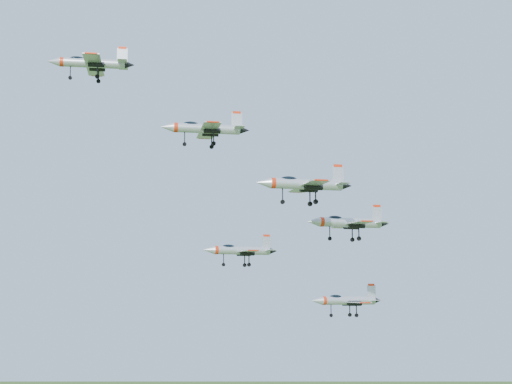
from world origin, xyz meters
name	(u,v)px	position (x,y,z in m)	size (l,w,h in m)	color
jet_lead	(90,63)	(-17.40, 7.71, 158.65)	(12.74, 10.87, 3.48)	#B7BDC5
jet_left_high	(204,128)	(-0.27, 4.23, 149.62)	(13.74, 11.66, 3.72)	#B7BDC5
jet_right_high	(303,184)	(6.34, -14.82, 138.78)	(13.28, 11.19, 3.57)	#B7BDC5
jet_left_low	(240,250)	(5.61, 3.75, 130.96)	(12.01, 10.00, 3.21)	#B7BDC5
jet_right_low	(348,222)	(15.68, -10.97, 134.40)	(12.65, 10.60, 3.39)	#B7BDC5
jet_trail	(346,300)	(21.09, -1.97, 123.33)	(12.18, 10.11, 3.25)	#B7BDC5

